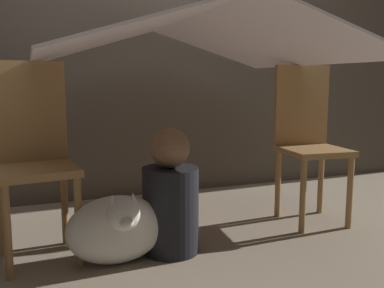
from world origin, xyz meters
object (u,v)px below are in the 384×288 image
at_px(person_front, 171,199).
at_px(dog, 117,228).
at_px(chair_left, 33,152).
at_px(chair_right, 308,137).

xyz_separation_m(person_front, dog, (-0.29, -0.06, -0.10)).
relative_size(person_front, dog, 1.35).
height_order(chair_left, person_front, chair_left).
bearing_deg(person_front, dog, -168.27).
bearing_deg(chair_left, person_front, -24.75).
xyz_separation_m(chair_right, person_front, (-0.96, -0.20, -0.25)).
xyz_separation_m(chair_left, chair_right, (1.60, 0.00, 0.00)).
height_order(chair_left, dog, chair_left).
bearing_deg(chair_right, chair_left, -174.51).
distance_m(chair_right, person_front, 1.01).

